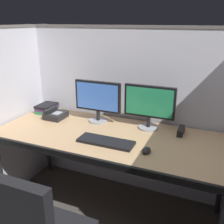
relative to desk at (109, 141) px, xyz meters
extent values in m
cube|color=silver|center=(0.00, 0.46, 0.08)|extent=(2.20, 0.05, 1.55)
cube|color=#605B56|center=(0.00, 0.46, 0.87)|extent=(2.21, 0.06, 0.02)
cube|color=silver|center=(-0.99, -0.09, 0.08)|extent=(0.05, 1.40, 1.55)
cube|color=tan|center=(0.00, 0.01, 0.03)|extent=(1.90, 0.80, 0.04)
cube|color=black|center=(0.00, -0.38, 0.03)|extent=(1.90, 0.02, 0.05)
cylinder|color=black|center=(-0.89, -0.33, -0.34)|extent=(0.04, 0.04, 0.70)
cylinder|color=black|center=(-0.89, 0.35, -0.34)|extent=(0.04, 0.04, 0.70)
cylinder|color=black|center=(0.89, 0.35, -0.34)|extent=(0.04, 0.04, 0.70)
cylinder|color=gray|center=(-0.21, 0.24, 0.06)|extent=(0.17, 0.17, 0.01)
cylinder|color=black|center=(-0.21, 0.24, 0.11)|extent=(0.03, 0.03, 0.09)
cube|color=black|center=(-0.21, 0.24, 0.29)|extent=(0.43, 0.03, 0.27)
cube|color=#3F72D8|center=(-0.21, 0.22, 0.29)|extent=(0.39, 0.01, 0.23)
cylinder|color=gray|center=(0.25, 0.27, 0.06)|extent=(0.17, 0.17, 0.01)
cylinder|color=black|center=(0.25, 0.27, 0.11)|extent=(0.03, 0.03, 0.09)
cube|color=black|center=(0.25, 0.27, 0.29)|extent=(0.43, 0.03, 0.27)
cube|color=#268C59|center=(0.25, 0.25, 0.29)|extent=(0.39, 0.01, 0.23)
cube|color=black|center=(0.03, -0.13, 0.06)|extent=(0.43, 0.15, 0.02)
ellipsoid|color=black|center=(0.35, -0.16, 0.07)|extent=(0.06, 0.10, 0.03)
cylinder|color=#59595B|center=(0.35, -0.14, 0.08)|extent=(0.01, 0.01, 0.01)
cube|color=#26723F|center=(-0.80, 0.27, 0.06)|extent=(0.15, 0.21, 0.03)
cube|color=#4C3366|center=(-0.80, 0.28, 0.09)|extent=(0.15, 0.21, 0.03)
cube|color=black|center=(-0.80, 0.27, 0.12)|extent=(0.15, 0.21, 0.02)
cube|color=black|center=(-0.62, 0.16, 0.08)|extent=(0.17, 0.19, 0.06)
cube|color=black|center=(-0.67, 0.16, 0.12)|extent=(0.04, 0.17, 0.03)
cube|color=gray|center=(-0.59, 0.15, 0.11)|extent=(0.07, 0.09, 0.00)
cube|color=black|center=(0.53, 0.25, 0.08)|extent=(0.04, 0.15, 0.06)
camera|label=1|loc=(0.76, -1.73, 0.93)|focal=41.47mm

